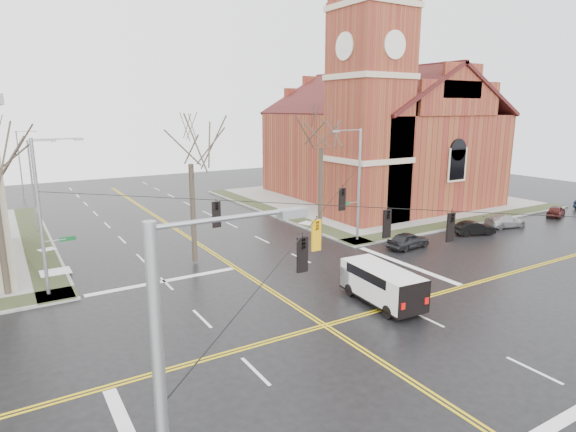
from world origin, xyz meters
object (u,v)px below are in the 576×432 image
streetlight_north_a (34,183)px  tree_nw_near (191,157)px  streetlight_north_b (21,161)px  parked_car_c (505,221)px  signal_pole_ne (357,182)px  parked_car_b (474,228)px  parked_car_d (556,211)px  church (375,128)px  signal_pole_nw (43,213)px  cargo_van (379,282)px  tree_ne (321,141)px  parked_car_a (408,240)px

streetlight_north_a → tree_nw_near: 17.64m
streetlight_north_b → parked_car_c: (36.83, -39.85, -3.89)m
signal_pole_ne → parked_car_b: 11.60m
signal_pole_ne → parked_car_d: 23.89m
streetlight_north_a → streetlight_north_b: size_ratio=1.00×
church → streetlight_north_b: church is taller
streetlight_north_a → tree_nw_near: size_ratio=0.77×
tree_nw_near → church: bearing=23.9°
signal_pole_nw → cargo_van: (15.70, -10.59, -3.74)m
signal_pole_ne → parked_car_b: bearing=-19.9°
tree_ne → parked_car_c: bearing=-15.3°
streetlight_north_a → parked_car_c: 42.02m
parked_car_b → tree_nw_near: tree_nw_near is taller
streetlight_north_b → parked_car_a: 47.07m
church → signal_pole_ne: size_ratio=3.06×
signal_pole_ne → parked_car_b: size_ratio=2.50×
church → cargo_van: church is taller
signal_pole_nw → streetlight_north_a: bearing=87.7°
church → streetlight_north_a: (-35.42, 3.22, -3.97)m
signal_pole_ne → parked_car_b: signal_pole_ne is taller
signal_pole_nw → parked_car_b: bearing=-6.4°
streetlight_north_b → parked_car_c: bearing=-47.3°
streetlight_north_b → tree_nw_near: (8.64, -35.08, 3.02)m
signal_pole_nw → parked_car_c: (37.50, -3.35, -4.37)m
parked_car_a → tree_nw_near: (-15.60, 5.08, 6.85)m
parked_car_a → signal_pole_ne: bearing=27.3°
signal_pole_ne → streetlight_north_a: size_ratio=1.12×
signal_pole_ne → tree_ne: (-2.60, 1.42, 3.23)m
signal_pole_ne → parked_car_a: size_ratio=2.39×
signal_pole_ne → streetlight_north_a: signal_pole_ne is taller
church → streetlight_north_b: bearing=146.8°
streetlight_north_b → parked_car_b: size_ratio=2.22×
signal_pole_ne → church: bearing=44.7°
signal_pole_ne → tree_nw_near: (-13.33, 1.42, 2.54)m
church → streetlight_north_a: size_ratio=3.44×
streetlight_north_b → tree_nw_near: tree_nw_near is taller
church → cargo_van: 32.21m
parked_car_c → tree_nw_near: (-28.19, 4.78, 6.90)m
parked_car_c → tree_ne: bearing=85.4°
church → parked_car_b: church is taller
parked_car_c → parked_car_b: bearing=104.3°
streetlight_north_b → cargo_van: (15.03, -47.09, -3.26)m
church → parked_car_a: 21.74m
parked_car_d → signal_pole_ne: bearing=62.0°
church → parked_car_a: size_ratio=7.32×
signal_pole_ne → signal_pole_nw: same height
streetlight_north_a → parked_car_c: bearing=-28.3°
parked_car_a → parked_car_c: 12.59m
parked_car_b → church: bearing=7.4°
parked_car_a → parked_car_b: parked_car_a is taller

